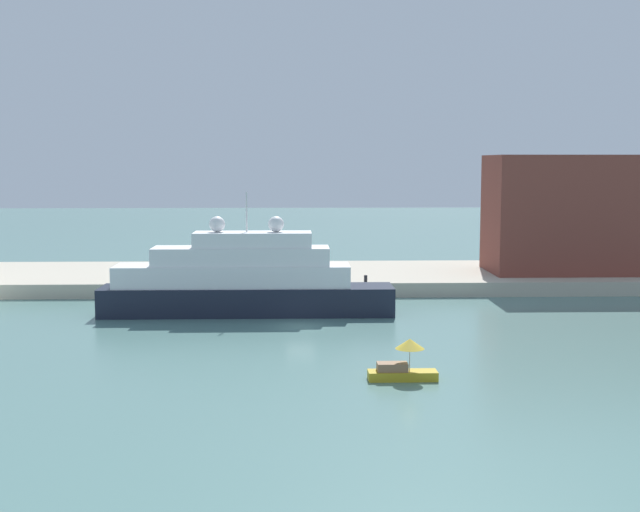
{
  "coord_description": "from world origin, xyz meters",
  "views": [
    {
      "loc": [
        -0.46,
        -74.01,
        14.71
      ],
      "look_at": [
        1.95,
        6.0,
        5.74
      ],
      "focal_mm": 46.83,
      "sensor_mm": 36.0,
      "label": 1
    }
  ],
  "objects_px": {
    "large_yacht": "(243,281)",
    "harbor_building": "(579,214)",
    "parked_car": "(151,272)",
    "person_figure": "(181,268)",
    "mooring_bollard": "(366,278)",
    "small_motorboat": "(403,364)"
  },
  "relations": [
    {
      "from": "person_figure",
      "to": "large_yacht",
      "type": "bearing_deg",
      "value": -65.11
    },
    {
      "from": "large_yacht",
      "to": "mooring_bollard",
      "type": "relative_size",
      "value": 38.7
    },
    {
      "from": "small_motorboat",
      "to": "harbor_building",
      "type": "bearing_deg",
      "value": 58.55
    },
    {
      "from": "parked_car",
      "to": "mooring_bollard",
      "type": "distance_m",
      "value": 24.97
    },
    {
      "from": "mooring_bollard",
      "to": "small_motorboat",
      "type": "bearing_deg",
      "value": -90.76
    },
    {
      "from": "small_motorboat",
      "to": "mooring_bollard",
      "type": "distance_m",
      "value": 35.94
    },
    {
      "from": "harbor_building",
      "to": "parked_car",
      "type": "height_order",
      "value": "harbor_building"
    },
    {
      "from": "large_yacht",
      "to": "harbor_building",
      "type": "distance_m",
      "value": 43.75
    },
    {
      "from": "large_yacht",
      "to": "harbor_building",
      "type": "relative_size",
      "value": 1.32
    },
    {
      "from": "small_motorboat",
      "to": "mooring_bollard",
      "type": "relative_size",
      "value": 6.42
    },
    {
      "from": "small_motorboat",
      "to": "person_figure",
      "type": "xyz_separation_m",
      "value": [
        -20.79,
        43.14,
        1.21
      ]
    },
    {
      "from": "small_motorboat",
      "to": "mooring_bollard",
      "type": "xyz_separation_m",
      "value": [
        0.48,
        35.93,
        0.83
      ]
    },
    {
      "from": "person_figure",
      "to": "mooring_bollard",
      "type": "height_order",
      "value": "person_figure"
    },
    {
      "from": "parked_car",
      "to": "person_figure",
      "type": "bearing_deg",
      "value": 36.9
    },
    {
      "from": "large_yacht",
      "to": "parked_car",
      "type": "relative_size",
      "value": 6.73
    },
    {
      "from": "person_figure",
      "to": "small_motorboat",
      "type": "bearing_deg",
      "value": -64.27
    },
    {
      "from": "large_yacht",
      "to": "person_figure",
      "type": "height_order",
      "value": "large_yacht"
    },
    {
      "from": "parked_car",
      "to": "mooring_bollard",
      "type": "bearing_deg",
      "value": -11.04
    },
    {
      "from": "harbor_building",
      "to": "person_figure",
      "type": "bearing_deg",
      "value": -179.24
    },
    {
      "from": "large_yacht",
      "to": "person_figure",
      "type": "bearing_deg",
      "value": 114.89
    },
    {
      "from": "harbor_building",
      "to": "person_figure",
      "type": "xyz_separation_m",
      "value": [
        -47.56,
        -0.63,
        -6.26
      ]
    },
    {
      "from": "parked_car",
      "to": "person_figure",
      "type": "xyz_separation_m",
      "value": [
        3.24,
        2.43,
        0.22
      ]
    }
  ]
}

